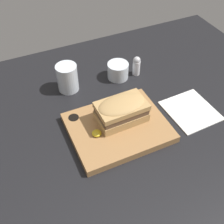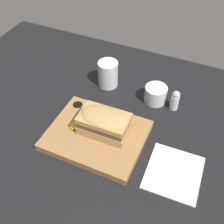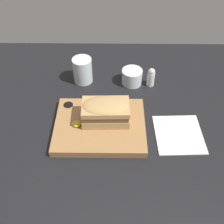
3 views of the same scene
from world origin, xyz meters
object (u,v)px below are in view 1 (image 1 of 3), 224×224
Objects in this scene: sandwich at (121,110)px; napkin at (191,111)px; salt_shaker at (136,65)px; serving_board at (118,127)px; water_glass at (68,79)px; wine_glass at (118,71)px.

sandwich is 0.90× the size of napkin.
salt_shaker reaches higher than napkin.
water_glass is at bearing 106.63° from serving_board.
napkin is at bearing -5.69° from serving_board.
water_glass is 0.58× the size of napkin.
sandwich is 25.35cm from wine_glass.
water_glass is at bearing 140.12° from napkin.
serving_board is 27.50cm from wine_glass.
serving_board reaches higher than napkin.
wine_glass is 1.03× the size of salt_shaker.
water_glass is at bearing 174.75° from salt_shaker.
water_glass is (-9.86, 24.38, -2.37)cm from sandwich.
sandwich is 27.96cm from salt_shaker.
salt_shaker is (7.38, -1.14, 1.24)cm from wine_glass.
sandwich is at bearing -67.98° from water_glass.
wine_glass is at bearing -3.91° from water_glass.
sandwich reaches higher than salt_shaker.
serving_board is 27.43cm from water_glass.
sandwich reaches higher than water_glass.
serving_board is 3.86× the size of salt_shaker.
salt_shaker is at bearing 105.72° from napkin.
sandwich is at bearing -113.03° from wine_glass.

